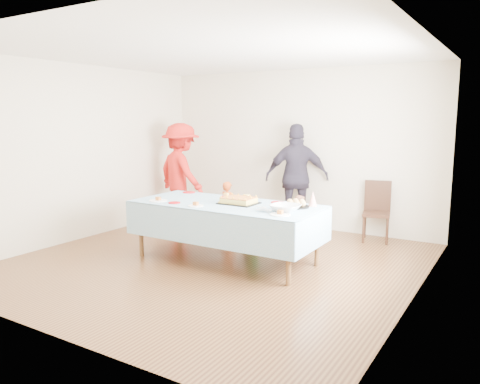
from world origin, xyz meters
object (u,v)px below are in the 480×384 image
(dining_chair, at_px, (377,208))
(adult_left, at_px, (181,174))
(party_table, at_px, (226,207))
(birthday_cake, at_px, (239,201))

(dining_chair, distance_m, adult_left, 3.40)
(dining_chair, bearing_deg, adult_left, 178.46)
(dining_chair, bearing_deg, party_table, -136.21)
(dining_chair, xyz_separation_m, adult_left, (-3.32, -0.65, 0.38))
(party_table, distance_m, dining_chair, 2.55)
(party_table, height_order, adult_left, adult_left)
(party_table, distance_m, birthday_cake, 0.20)
(birthday_cake, bearing_deg, adult_left, 145.91)
(party_table, height_order, birthday_cake, birthday_cake)
(party_table, bearing_deg, birthday_cake, 21.80)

